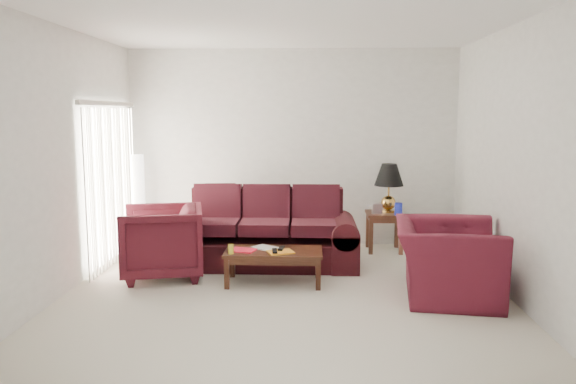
% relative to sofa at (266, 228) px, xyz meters
% --- Properties ---
extents(floor, '(5.00, 5.00, 0.00)m').
position_rel_sofa_xyz_m(floor, '(0.32, -1.22, -0.50)').
color(floor, beige).
rests_on(floor, ground).
extents(blinds, '(0.10, 2.00, 2.16)m').
position_rel_sofa_xyz_m(blinds, '(-2.10, 0.08, 0.58)').
color(blinds, silver).
rests_on(blinds, ground).
extents(sofa, '(2.55, 1.30, 1.00)m').
position_rel_sofa_xyz_m(sofa, '(0.00, 0.00, 0.00)').
color(sofa, black).
rests_on(sofa, ground).
extents(throw_pillow, '(0.47, 0.26, 0.47)m').
position_rel_sofa_xyz_m(throw_pillow, '(-0.74, 0.83, 0.27)').
color(throw_pillow, black).
rests_on(throw_pillow, sofa).
extents(end_table, '(0.56, 0.56, 0.58)m').
position_rel_sofa_xyz_m(end_table, '(1.70, 0.85, -0.21)').
color(end_table, '#462618').
rests_on(end_table, ground).
extents(table_lamp, '(0.52, 0.52, 0.72)m').
position_rel_sofa_xyz_m(table_lamp, '(1.75, 0.89, 0.44)').
color(table_lamp, '#C18D3C').
rests_on(table_lamp, end_table).
extents(clock, '(0.15, 0.08, 0.14)m').
position_rel_sofa_xyz_m(clock, '(1.57, 0.74, 0.15)').
color(clock, silver).
rests_on(clock, end_table).
extents(blue_canister, '(0.15, 0.15, 0.18)m').
position_rel_sofa_xyz_m(blue_canister, '(1.87, 0.65, 0.16)').
color(blue_canister, '#1A24AA').
rests_on(blue_canister, end_table).
extents(picture_frame, '(0.19, 0.21, 0.06)m').
position_rel_sofa_xyz_m(picture_frame, '(1.55, 0.99, 0.17)').
color(picture_frame, silver).
rests_on(picture_frame, end_table).
extents(floor_lamp, '(0.25, 0.25, 1.43)m').
position_rel_sofa_xyz_m(floor_lamp, '(-2.02, 0.98, 0.22)').
color(floor_lamp, white).
rests_on(floor_lamp, ground).
extents(armchair_left, '(1.16, 1.14, 0.90)m').
position_rel_sofa_xyz_m(armchair_left, '(-1.24, -0.61, -0.05)').
color(armchair_left, '#3B0D15').
rests_on(armchair_left, ground).
extents(armchair_right, '(1.28, 1.42, 0.83)m').
position_rel_sofa_xyz_m(armchair_right, '(2.12, -1.23, -0.09)').
color(armchair_right, '#45101B').
rests_on(armchair_right, ground).
extents(coffee_table, '(1.30, 1.00, 0.41)m').
position_rel_sofa_xyz_m(coffee_table, '(0.16, -0.82, -0.30)').
color(coffee_table, black).
rests_on(coffee_table, ground).
extents(magazine_red, '(0.34, 0.29, 0.02)m').
position_rel_sofa_xyz_m(magazine_red, '(-0.20, -0.86, -0.09)').
color(magazine_red, red).
rests_on(magazine_red, coffee_table).
extents(magazine_white, '(0.34, 0.33, 0.02)m').
position_rel_sofa_xyz_m(magazine_white, '(0.05, -0.72, -0.09)').
color(magazine_white, silver).
rests_on(magazine_white, coffee_table).
extents(magazine_orange, '(0.35, 0.31, 0.02)m').
position_rel_sofa_xyz_m(magazine_orange, '(0.25, -0.93, -0.09)').
color(magazine_orange, orange).
rests_on(magazine_orange, coffee_table).
extents(remote_a, '(0.07, 0.19, 0.02)m').
position_rel_sofa_xyz_m(remote_a, '(0.18, -0.96, -0.07)').
color(remote_a, black).
rests_on(remote_a, coffee_table).
extents(remote_b, '(0.08, 0.19, 0.02)m').
position_rel_sofa_xyz_m(remote_b, '(0.25, -0.83, -0.07)').
color(remote_b, black).
rests_on(remote_b, coffee_table).
extents(yellow_glass, '(0.08, 0.08, 0.11)m').
position_rel_sofa_xyz_m(yellow_glass, '(-0.33, -1.00, -0.04)').
color(yellow_glass, yellow).
rests_on(yellow_glass, coffee_table).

